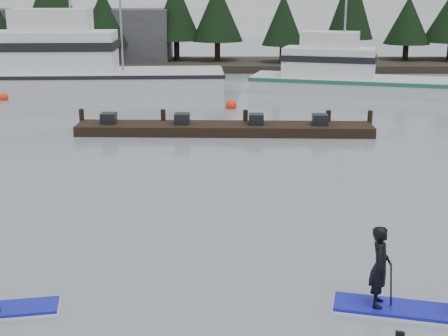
{
  "coord_description": "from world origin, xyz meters",
  "views": [
    {
      "loc": [
        0.06,
        -13.09,
        6.54
      ],
      "look_at": [
        0.0,
        6.0,
        1.1
      ],
      "focal_mm": 50.0,
      "sensor_mm": 36.0,
      "label": 1
    }
  ],
  "objects_px": {
    "floating_dock": "(224,129)",
    "paddleboard_duo": "(409,285)",
    "fishing_boat_medium": "(346,84)",
    "fishing_boat_large": "(80,79)"
  },
  "relations": [
    {
      "from": "floating_dock",
      "to": "paddleboard_duo",
      "type": "distance_m",
      "value": 17.54
    },
    {
      "from": "fishing_boat_medium",
      "to": "fishing_boat_large",
      "type": "bearing_deg",
      "value": -167.24
    },
    {
      "from": "fishing_boat_large",
      "to": "paddleboard_duo",
      "type": "relative_size",
      "value": 5.28
    },
    {
      "from": "fishing_boat_medium",
      "to": "floating_dock",
      "type": "height_order",
      "value": "fishing_boat_medium"
    },
    {
      "from": "fishing_boat_large",
      "to": "paddleboard_duo",
      "type": "bearing_deg",
      "value": -68.69
    },
    {
      "from": "floating_dock",
      "to": "paddleboard_duo",
      "type": "bearing_deg",
      "value": -75.7
    },
    {
      "from": "floating_dock",
      "to": "paddleboard_duo",
      "type": "height_order",
      "value": "paddleboard_duo"
    },
    {
      "from": "fishing_boat_large",
      "to": "floating_dock",
      "type": "xyz_separation_m",
      "value": [
        9.84,
        -13.3,
        -0.55
      ]
    },
    {
      "from": "fishing_boat_medium",
      "to": "paddleboard_duo",
      "type": "bearing_deg",
      "value": -82.67
    },
    {
      "from": "floating_dock",
      "to": "paddleboard_duo",
      "type": "relative_size",
      "value": 3.99
    }
  ]
}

